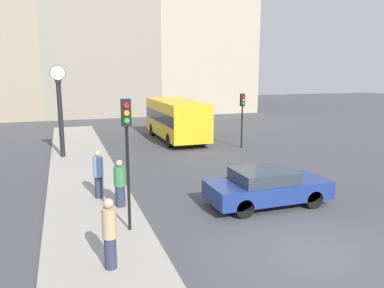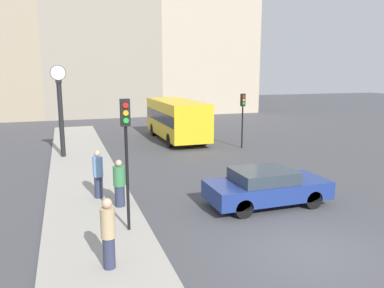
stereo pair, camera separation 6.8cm
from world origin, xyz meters
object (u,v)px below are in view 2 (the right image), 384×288
Objects in this scene: sedan_car at (266,187)px; bus_distant at (177,118)px; traffic_light_far at (243,109)px; pedestrian_blue_stripe at (98,174)px; pedestrian_green_hoodie at (119,184)px; pedestrian_tan_coat at (108,233)px; street_clock at (61,110)px; traffic_light_near at (126,138)px.

sedan_car is 0.58× the size of bus_distant.
traffic_light_far reaches higher than bus_distant.
pedestrian_green_hoodie is (0.61, -1.15, -0.08)m from pedestrian_blue_stripe.
sedan_car is at bearing -14.65° from pedestrian_green_hoodie.
sedan_car is 6.10m from pedestrian_blue_stripe.
traffic_light_far is at bearing -51.59° from bus_distant.
pedestrian_green_hoodie is at bearing 78.43° from pedestrian_tan_coat.
pedestrian_tan_coat is (-9.57, -12.30, -1.44)m from traffic_light_far.
street_clock is at bearing 123.99° from sedan_car.
pedestrian_tan_coat is (-5.81, -2.81, 0.30)m from sedan_car.
traffic_light_far is at bearing 68.42° from sedan_car.
pedestrian_green_hoodie reaches higher than sedan_car.
pedestrian_green_hoodie is at bearing 165.35° from sedan_car.
traffic_light_far is at bearing 52.12° from pedestrian_tan_coat.
bus_distant is (0.67, 13.38, 0.88)m from sedan_car.
pedestrian_tan_coat is at bearing -111.83° from bus_distant.
street_clock is at bearing 101.74° from pedestrian_green_hoodie.
pedestrian_green_hoodie is at bearing -115.04° from bus_distant.
bus_distant is at bearing 87.12° from sedan_car.
traffic_light_near is 2.34× the size of pedestrian_green_hoodie.
pedestrian_blue_stripe is 1.09× the size of pedestrian_green_hoodie.
pedestrian_tan_coat is (-0.80, -2.04, -1.87)m from traffic_light_near.
traffic_light_far is 12.07m from pedestrian_green_hoodie.
traffic_light_far is at bearing 43.20° from pedestrian_green_hoodie.
sedan_car is at bearing -111.58° from traffic_light_far.
pedestrian_green_hoodie is at bearing -78.26° from street_clock.
traffic_light_near is 10.99m from street_clock.
pedestrian_blue_stripe is (-0.57, 3.22, -1.85)m from traffic_light_near.
street_clock is (-10.55, 0.58, 0.22)m from traffic_light_far.
street_clock reaches higher than sedan_car.
traffic_light_near is at bearing 68.55° from pedestrian_tan_coat.
pedestrian_blue_stripe is 5.26m from pedestrian_tan_coat.
pedestrian_tan_coat is (-0.84, -4.10, 0.07)m from pedestrian_green_hoodie.
sedan_car is at bearing -56.01° from street_clock.
traffic_light_far is (8.77, 10.26, -0.43)m from traffic_light_near.
bus_distant is 13.35m from pedestrian_green_hoodie.
pedestrian_tan_coat is at bearing -154.23° from sedan_car.
traffic_light_near reaches higher than pedestrian_green_hoodie.
traffic_light_near is at bearing -91.06° from pedestrian_green_hoodie.
bus_distant reaches higher than pedestrian_green_hoodie.
pedestrian_green_hoodie is (1.82, -8.78, -1.73)m from street_clock.
pedestrian_blue_stripe is 1.03× the size of pedestrian_tan_coat.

